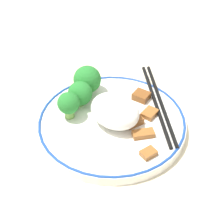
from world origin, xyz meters
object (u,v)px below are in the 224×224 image
broccoli_back_right (69,104)px  chopsticks (158,103)px  plate (112,123)px  broccoli_back_left (87,80)px  broccoli_back_center (80,94)px

broccoli_back_right → chopsticks: (-0.10, -0.14, -0.03)m
plate → broccoli_back_left: bearing=-17.1°
broccoli_back_left → plate: bearing=162.9°
plate → broccoli_back_center: 0.08m
plate → chopsticks: chopsticks is taller
plate → broccoli_back_center: bearing=6.1°
broccoli_back_center → chopsticks: size_ratio=0.26×
broccoli_back_left → broccoli_back_right: (-0.03, 0.07, -0.00)m
broccoli_back_center → chopsticks: (-0.11, -0.10, -0.02)m
chopsticks → broccoli_back_left: bearing=27.4°
broccoli_back_left → chopsticks: (-0.12, -0.06, -0.03)m
plate → broccoli_back_center: broccoli_back_center is taller
broccoli_back_left → chopsticks: size_ratio=0.31×
broccoli_back_center → broccoli_back_right: (-0.01, 0.04, 0.00)m
plate → broccoli_back_left: (0.09, -0.03, 0.04)m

